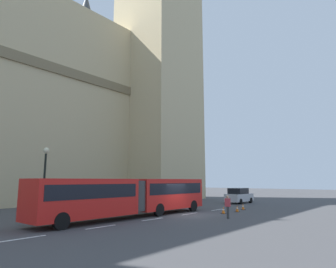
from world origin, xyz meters
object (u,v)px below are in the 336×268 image
Objects in this scene: traffic_cone_east at (243,207)px; traffic_cone_west at (223,210)px; articulated_bus at (131,194)px; street_lamp at (44,177)px; traffic_cone_middle at (237,209)px; sedan_lead at (239,196)px; pedestrian_near_cones at (228,206)px.

traffic_cone_west is at bearing -176.58° from traffic_cone_east.
street_lamp is at bearing 136.19° from articulated_bus.
traffic_cone_middle is (2.09, -0.22, 0.00)m from traffic_cone_west.
street_lamp is at bearing 143.20° from traffic_cone_west.
sedan_lead reaches higher than traffic_cone_west.
street_lamp is 13.92m from pedestrian_near_cones.
articulated_bus is at bearing -43.81° from street_lamp.
traffic_cone_west is at bearing 174.10° from traffic_cone_middle.
articulated_bus is 6.64m from street_lamp.
traffic_cone_west is 1.00× the size of traffic_cone_middle.
articulated_bus is 3.02× the size of street_lamp.
traffic_cone_west is 14.66m from street_lamp.
articulated_bus is at bearing 125.47° from pedestrian_near_cones.
articulated_bus reaches higher than pedestrian_near_cones.
pedestrian_near_cones is (-6.86, -2.09, 0.63)m from traffic_cone_east.
articulated_bus is 7.35m from pedestrian_near_cones.
articulated_bus is at bearing -179.75° from sedan_lead.
street_lamp reaches higher than articulated_bus.
traffic_cone_west is at bearing -159.82° from sedan_lead.
traffic_cone_east is (2.18, 0.47, 0.00)m from traffic_cone_middle.
sedan_lead is (18.23, 0.08, -0.83)m from articulated_bus.
sedan_lead is 0.83× the size of street_lamp.
traffic_cone_middle is 1.00× the size of traffic_cone_east.
sedan_lead reaches higher than traffic_cone_east.
sedan_lead is 23.45m from street_lamp.
sedan_lead is 15.24m from pedestrian_near_cones.
traffic_cone_middle is 2.23m from traffic_cone_east.
articulated_bus reaches higher than traffic_cone_east.
traffic_cone_middle is at bearing -32.98° from street_lamp.
street_lamp reaches higher than traffic_cone_middle.
pedestrian_near_cones is (-14.00, -6.03, -0.00)m from sedan_lead.
articulated_bus is at bearing 160.83° from traffic_cone_east.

